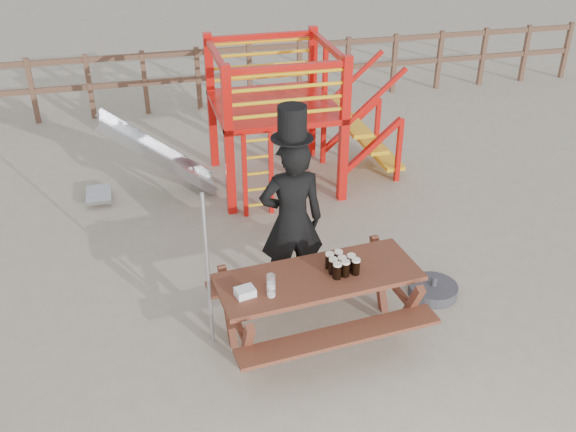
{
  "coord_description": "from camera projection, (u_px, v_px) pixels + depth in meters",
  "views": [
    {
      "loc": [
        -1.75,
        -4.95,
        4.42
      ],
      "look_at": [
        -0.3,
        0.8,
        1.01
      ],
      "focal_mm": 40.0,
      "sensor_mm": 36.0,
      "label": 1
    }
  ],
  "objects": [
    {
      "name": "back_fence",
      "position": [
        224.0,
        70.0,
        12.25
      ],
      "size": [
        15.09,
        0.09,
        1.2
      ],
      "color": "brown",
      "rests_on": "ground"
    },
    {
      "name": "parasol_base",
      "position": [
        433.0,
        290.0,
        7.28
      ],
      "size": [
        0.56,
        0.56,
        0.24
      ],
      "color": "#39383E",
      "rests_on": "ground"
    },
    {
      "name": "empty_glasses",
      "position": [
        271.0,
        286.0,
        6.02
      ],
      "size": [
        0.11,
        0.21,
        0.15
      ],
      "color": "silver",
      "rests_on": "picnic_table"
    },
    {
      "name": "paper_bag",
      "position": [
        245.0,
        292.0,
        5.99
      ],
      "size": [
        0.21,
        0.18,
        0.08
      ],
      "primitive_type": "cube",
      "rotation": [
        0.0,
        0.0,
        0.22
      ],
      "color": "white",
      "rests_on": "picnic_table"
    },
    {
      "name": "stout_pints",
      "position": [
        341.0,
        264.0,
        6.3
      ],
      "size": [
        0.3,
        0.29,
        0.17
      ],
      "color": "black",
      "rests_on": "picnic_table"
    },
    {
      "name": "picnic_table",
      "position": [
        318.0,
        299.0,
        6.44
      ],
      "size": [
        2.13,
        1.57,
        0.78
      ],
      "rotation": [
        0.0,
        0.0,
        0.09
      ],
      "color": "brown",
      "rests_on": "ground"
    },
    {
      "name": "ground",
      "position": [
        334.0,
        332.0,
        6.74
      ],
      "size": [
        60.0,
        60.0,
        0.0
      ],
      "primitive_type": "plane",
      "color": "tan",
      "rests_on": "ground"
    },
    {
      "name": "man_with_hat",
      "position": [
        292.0,
        217.0,
        6.82
      ],
      "size": [
        0.72,
        0.49,
        2.25
      ],
      "rotation": [
        0.0,
        0.0,
        3.1
      ],
      "color": "black",
      "rests_on": "ground"
    },
    {
      "name": "metal_pole",
      "position": [
        208.0,
        272.0,
        6.19
      ],
      "size": [
        0.04,
        0.04,
        1.73
      ],
      "primitive_type": "cylinder",
      "color": "#B2B2B7",
      "rests_on": "ground"
    },
    {
      "name": "playground_fort",
      "position": [
        269.0,
        115.0,
        9.24
      ],
      "size": [
        4.71,
        1.84,
        2.1
      ],
      "color": "red",
      "rests_on": "ground"
    }
  ]
}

